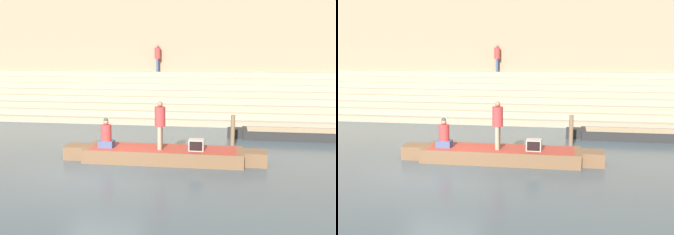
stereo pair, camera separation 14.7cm
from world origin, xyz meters
TOP-DOWN VIEW (x-y plane):
  - ground_plane at (0.00, 0.00)m, footprint 120.00×120.00m
  - ghat_steps at (0.00, 11.08)m, footprint 36.00×4.48m
  - back_wall at (0.00, 13.26)m, footprint 34.20×1.28m
  - rowboat_main at (1.83, 1.61)m, footprint 7.16×1.51m
  - person_standing at (1.75, 1.49)m, footprint 0.37×0.37m
  - person_rowing at (-0.20, 1.48)m, footprint 0.52×0.41m
  - tv_set at (3.02, 1.46)m, footprint 0.52×0.41m
  - moored_boat_shore at (7.23, 6.03)m, footprint 6.24×1.27m
  - mooring_post at (4.31, 4.35)m, footprint 0.18×0.18m
  - person_on_steps at (-0.20, 12.38)m, footprint 0.36×0.36m

SIDE VIEW (x-z plane):
  - ground_plane at x=0.00m, z-range 0.00..0.00m
  - moored_boat_shore at x=7.23m, z-range 0.01..0.42m
  - rowboat_main at x=1.83m, z-range 0.02..0.50m
  - mooring_post at x=4.31m, z-range 0.00..1.28m
  - tv_set at x=3.02m, z-range 0.48..0.88m
  - person_rowing at x=-0.20m, z-range 0.37..1.43m
  - ghat_steps at x=0.00m, z-range -0.38..2.23m
  - person_standing at x=1.75m, z-range 0.61..2.29m
  - person_on_steps at x=-0.20m, z-range 2.73..4.39m
  - back_wall at x=0.00m, z-range -0.03..9.12m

